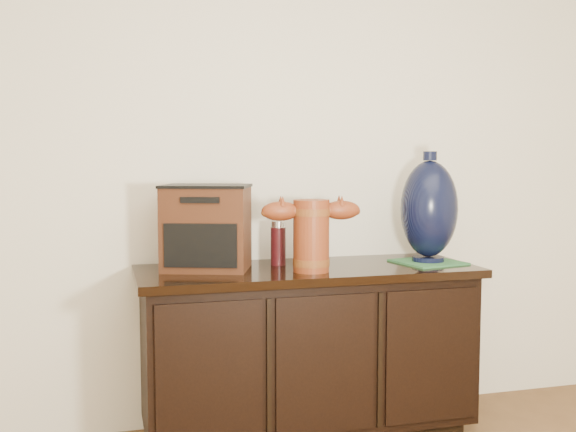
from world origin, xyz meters
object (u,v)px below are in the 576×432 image
object	(u,v)px
sideboard	(307,351)
spray_can	(278,243)
lamp_base	(429,209)
terracotta_vessel	(311,231)
tv_radio	(207,227)

from	to	relation	value
sideboard	spray_can	size ratio (longest dim) A/B	7.51
spray_can	lamp_base	bearing A→B (deg)	-10.15
terracotta_vessel	lamp_base	bearing A→B (deg)	12.04
tv_radio	spray_can	distance (m)	0.33
spray_can	tv_radio	bearing A→B (deg)	-174.50
terracotta_vessel	spray_can	bearing A→B (deg)	117.02
sideboard	lamp_base	xyz separation A→B (m)	(0.56, -0.02, 0.61)
sideboard	spray_can	xyz separation A→B (m)	(-0.11, 0.09, 0.46)
sideboard	terracotta_vessel	distance (m)	0.55
terracotta_vessel	tv_radio	xyz separation A→B (m)	(-0.41, 0.17, 0.01)
sideboard	lamp_base	world-z (taller)	lamp_base
tv_radio	lamp_base	bearing A→B (deg)	14.01
sideboard	terracotta_vessel	xyz separation A→B (m)	(-0.02, -0.11, 0.54)
sideboard	tv_radio	bearing A→B (deg)	171.44
lamp_base	terracotta_vessel	bearing A→B (deg)	-171.62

